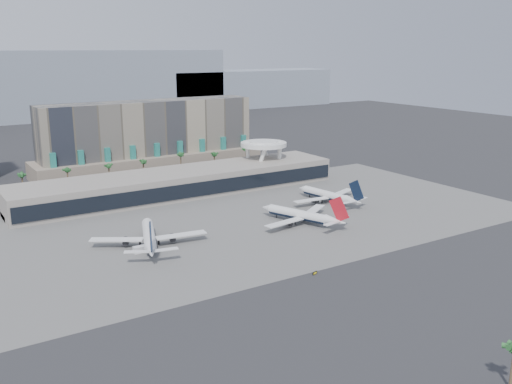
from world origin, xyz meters
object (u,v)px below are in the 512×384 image
airliner_centre (301,215)px  service_vehicle_b (321,221)px  airliner_right (328,195)px  service_vehicle_a (140,249)px  taxiway_sign (315,273)px  airliner_left (149,236)px

airliner_centre → service_vehicle_b: (7.21, -4.38, -2.84)m
service_vehicle_b → airliner_right: bearing=66.6°
airliner_centre → service_vehicle_a: bearing=157.1°
service_vehicle_b → taxiway_sign: (-37.18, -43.42, -0.44)m
airliner_right → service_vehicle_a: bearing=-178.6°
airliner_left → taxiway_sign: 66.15m
airliner_left → airliner_right: (97.30, 12.83, -0.36)m
airliner_left → service_vehicle_b: airliner_left is taller
airliner_centre → service_vehicle_a: (-71.30, 2.91, -2.52)m
airliner_right → taxiway_sign: 91.95m
airliner_left → service_vehicle_a: airliner_left is taller
taxiway_sign → airliner_right: bearing=32.5°
airliner_left → service_vehicle_b: (73.03, -12.07, -3.04)m
airliner_right → service_vehicle_a: (-102.77, -17.61, -2.36)m
airliner_left → airliner_centre: (65.83, -7.68, -0.20)m
airliner_centre → airliner_right: size_ratio=1.00×
airliner_centre → service_vehicle_b: airliner_centre is taller
service_vehicle_a → service_vehicle_b: size_ratio=1.41×
airliner_right → service_vehicle_b: bearing=-142.6°
airliner_centre → service_vehicle_b: size_ratio=11.42×
airliner_right → taxiway_sign: bearing=-140.3°
airliner_left → airliner_right: size_ratio=1.06×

